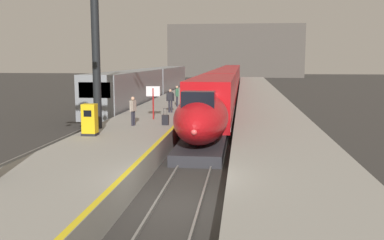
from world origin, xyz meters
The scene contains 18 objects.
ground_plane centered at (0.00, 0.00, 0.00)m, with size 260.00×260.00×0.00m, color #33302D.
platform_left centered at (-4.05, 24.75, 0.53)m, with size 4.80×110.00×1.05m, color gray.
platform_right centered at (4.05, 24.75, 0.53)m, with size 4.80×110.00×1.05m, color gray.
platform_left_safety_stripe centered at (-1.77, 24.75, 1.05)m, with size 0.20×107.80×0.01m, color yellow.
rail_main_left centered at (-0.75, 27.50, 0.06)m, with size 0.08×110.00×0.12m, color slate.
rail_main_right centered at (0.75, 27.50, 0.06)m, with size 0.08×110.00×0.12m, color slate.
rail_secondary_left centered at (-8.85, 27.50, 0.06)m, with size 0.08×110.00×0.12m, color slate.
rail_secondary_right centered at (-7.35, 27.50, 0.06)m, with size 0.08×110.00×0.12m, color slate.
highspeed_train_main centered at (0.00, 41.92, 1.97)m, with size 2.92×75.60×3.60m.
regional_train_adjacent centered at (-8.10, 33.25, 2.13)m, with size 2.85×36.60×3.80m.
station_column_mid centered at (-5.90, 9.32, 6.49)m, with size 4.00×0.68×9.02m.
passenger_near_edge centered at (-4.18, 10.46, 2.04)m, with size 0.34×0.54×1.69m.
passenger_mid_platform centered at (-3.18, 20.79, 2.04)m, with size 0.31×0.55×1.69m.
passenger_far_waiting centered at (-3.06, 16.84, 2.04)m, with size 0.57×0.22×1.69m.
rolling_suitcase centered at (-2.36, 10.89, 1.35)m, with size 0.40×0.22×0.98m.
ticket_machine_yellow centered at (-5.55, 7.06, 1.79)m, with size 0.76×0.62×1.60m.
departure_info_board centered at (-3.57, 13.24, 2.56)m, with size 0.90×0.10×2.12m.
terminus_back_wall centered at (0.00, 102.00, 7.00)m, with size 36.00×2.00×14.00m, color #4C4742.
Camera 1 is at (2.10, -13.73, 4.89)m, focal length 40.30 mm.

